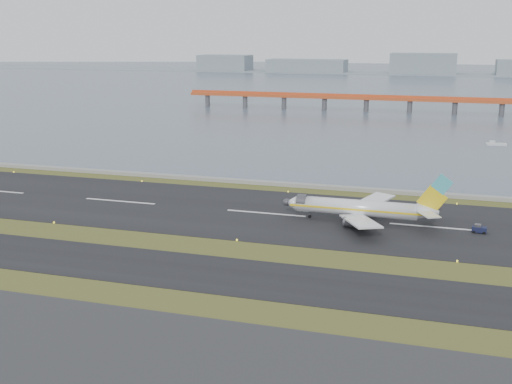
# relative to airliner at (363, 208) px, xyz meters

# --- Properties ---
(ground) EXTENTS (1000.00, 1000.00, 0.00)m
(ground) POSITION_rel_airliner_xyz_m (-23.68, -29.16, -3.46)
(ground) COLOR #3C4619
(ground) RESTS_ON ground
(taxiway_strip) EXTENTS (1000.00, 18.00, 0.10)m
(taxiway_strip) POSITION_rel_airliner_xyz_m (-23.68, -41.16, -3.41)
(taxiway_strip) COLOR black
(taxiway_strip) RESTS_ON ground
(runway_strip) EXTENTS (1000.00, 45.00, 0.10)m
(runway_strip) POSITION_rel_airliner_xyz_m (-23.68, 0.84, -3.41)
(runway_strip) COLOR black
(runway_strip) RESTS_ON ground
(seawall) EXTENTS (1000.00, 2.50, 1.00)m
(seawall) POSITION_rel_airliner_xyz_m (-23.68, 30.84, -2.96)
(seawall) COLOR gray
(seawall) RESTS_ON ground
(bay_water) EXTENTS (1400.00, 800.00, 1.30)m
(bay_water) POSITION_rel_airliner_xyz_m (-23.68, 430.84, -3.46)
(bay_water) COLOR #485767
(bay_water) RESTS_ON ground
(red_pier) EXTENTS (260.00, 5.00, 10.20)m
(red_pier) POSITION_rel_airliner_xyz_m (-3.68, 220.84, 3.82)
(red_pier) COLOR #C34C21
(red_pier) RESTS_ON ground
(far_shoreline) EXTENTS (1400.00, 80.00, 60.50)m
(far_shoreline) POSITION_rel_airliner_xyz_m (-10.06, 590.84, 2.61)
(far_shoreline) COLOR gray
(far_shoreline) RESTS_ON ground
(airliner) EXTENTS (38.52, 32.89, 12.80)m
(airliner) POSITION_rel_airliner_xyz_m (0.00, 0.00, 0.00)
(airliner) COLOR white
(airliner) RESTS_ON ground
(pushback_tug) EXTENTS (3.25, 2.07, 1.99)m
(pushback_tug) POSITION_rel_airliner_xyz_m (25.95, -0.68, -2.49)
(pushback_tug) COLOR #131735
(pushback_tug) RESTS_ON ground
(workboat_far) EXTENTS (7.79, 3.01, 1.85)m
(workboat_far) POSITION_rel_airliner_xyz_m (36.12, 122.16, -2.87)
(workboat_far) COLOR silver
(workboat_far) RESTS_ON ground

